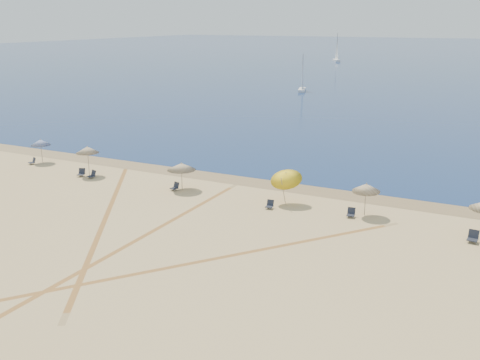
% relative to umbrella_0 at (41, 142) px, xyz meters
% --- Properties ---
extents(ground, '(160.00, 160.00, 0.00)m').
position_rel_umbrella_0_xyz_m(ground, '(21.64, -21.01, -1.96)').
color(ground, tan).
rests_on(ground, ground).
extents(ocean, '(500.00, 500.00, 0.00)m').
position_rel_umbrella_0_xyz_m(ocean, '(21.64, 203.99, -1.95)').
color(ocean, '#0C2151').
rests_on(ocean, ground).
extents(wet_sand, '(500.00, 500.00, 0.00)m').
position_rel_umbrella_0_xyz_m(wet_sand, '(21.64, 2.99, -1.95)').
color(wet_sand, olive).
rests_on(wet_sand, ground).
extents(umbrella_0, '(1.87, 1.87, 2.30)m').
position_rel_umbrella_0_xyz_m(umbrella_0, '(0.00, 0.00, 0.00)').
color(umbrella_0, gray).
rests_on(umbrella_0, ground).
extents(umbrella_1, '(1.98, 1.99, 2.63)m').
position_rel_umbrella_0_xyz_m(umbrella_1, '(7.07, -1.50, 0.33)').
color(umbrella_1, gray).
rests_on(umbrella_1, ground).
extents(umbrella_2, '(2.30, 2.30, 2.23)m').
position_rel_umbrella_0_xyz_m(umbrella_2, '(16.65, -1.47, -0.06)').
color(umbrella_2, gray).
rests_on(umbrella_2, ground).
extents(umbrella_3, '(2.35, 2.36, 2.83)m').
position_rel_umbrella_0_xyz_m(umbrella_3, '(25.43, -1.09, 0.12)').
color(umbrella_3, gray).
rests_on(umbrella_3, ground).
extents(umbrella_4, '(1.93, 1.96, 2.37)m').
position_rel_umbrella_0_xyz_m(umbrella_4, '(31.37, -1.04, 0.07)').
color(umbrella_4, gray).
rests_on(umbrella_4, ground).
extents(chair_0, '(0.72, 0.77, 0.63)m').
position_rel_umbrella_0_xyz_m(chair_0, '(-0.29, -0.92, -1.68)').
color(chair_0, black).
rests_on(chair_0, ground).
extents(chair_1, '(0.75, 0.81, 0.68)m').
position_rel_umbrella_0_xyz_m(chair_1, '(6.70, -2.07, -1.66)').
color(chair_1, black).
rests_on(chair_1, ground).
extents(chair_2, '(0.70, 0.77, 0.67)m').
position_rel_umbrella_0_xyz_m(chair_2, '(7.95, -2.12, -1.66)').
color(chair_2, black).
rests_on(chair_2, ground).
extents(chair_3, '(0.67, 0.73, 0.64)m').
position_rel_umbrella_0_xyz_m(chair_3, '(16.28, -1.92, -1.67)').
color(chair_3, black).
rests_on(chair_3, ground).
extents(chair_4, '(0.54, 0.63, 0.61)m').
position_rel_umbrella_0_xyz_m(chair_4, '(24.83, -2.62, -1.69)').
color(chair_4, black).
rests_on(chair_4, ground).
extents(chair_5, '(0.59, 0.67, 0.64)m').
position_rel_umbrella_0_xyz_m(chair_5, '(30.60, -1.79, -1.67)').
color(chair_5, black).
rests_on(chair_5, ground).
extents(chair_6, '(0.67, 0.77, 0.74)m').
position_rel_umbrella_0_xyz_m(chair_6, '(38.51, -2.85, -1.63)').
color(chair_6, black).
rests_on(chair_6, ground).
extents(sailboat_0, '(4.12, 6.11, 9.04)m').
position_rel_umbrella_0_xyz_m(sailboat_0, '(-12.10, 140.39, 0.78)').
color(sailboat_0, white).
rests_on(sailboat_0, ocean).
extents(sailboat_2, '(2.41, 4.82, 6.96)m').
position_rel_umbrella_0_xyz_m(sailboat_2, '(4.12, 62.06, 0.15)').
color(sailboat_2, white).
rests_on(sailboat_2, ocean).
extents(tire_tracks, '(49.15, 43.96, 0.00)m').
position_rel_umbrella_0_xyz_m(tire_tracks, '(19.78, -11.57, -1.95)').
color(tire_tracks, tan).
rests_on(tire_tracks, ground).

